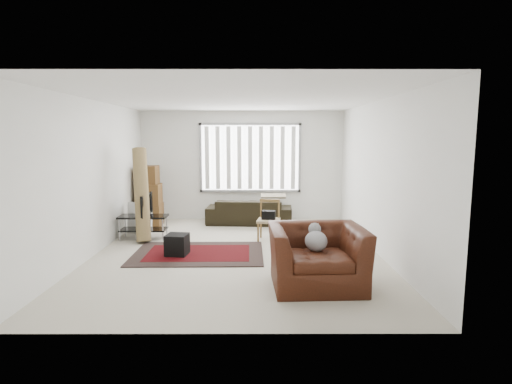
# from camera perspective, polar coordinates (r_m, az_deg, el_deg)

# --- Properties ---
(room) EXTENTS (6.00, 6.02, 2.71)m
(room) POSITION_cam_1_polar(r_m,az_deg,el_deg) (7.48, -2.36, 5.56)
(room) COLOR beige
(room) RESTS_ON ground
(persian_rug) EXTENTS (2.30, 1.55, 0.02)m
(persian_rug) POSITION_cam_1_polar(r_m,az_deg,el_deg) (7.23, -8.22, -8.67)
(persian_rug) COLOR black
(persian_rug) RESTS_ON ground
(tv_stand) EXTENTS (0.96, 0.43, 0.48)m
(tv_stand) POSITION_cam_1_polar(r_m,az_deg,el_deg) (8.45, -15.78, -4.14)
(tv_stand) COLOR black
(tv_stand) RESTS_ON ground
(tv) EXTENTS (0.10, 0.78, 0.45)m
(tv) POSITION_cam_1_polar(r_m,az_deg,el_deg) (8.38, -15.87, -1.76)
(tv) COLOR black
(tv) RESTS_ON tv_stand
(subwoofer) EXTENTS (0.40, 0.40, 0.36)m
(subwoofer) POSITION_cam_1_polar(r_m,az_deg,el_deg) (7.15, -11.20, -7.36)
(subwoofer) COLOR black
(subwoofer) RESTS_ON persian_rug
(moving_boxes) EXTENTS (0.58, 0.53, 1.40)m
(moving_boxes) POSITION_cam_1_polar(r_m,az_deg,el_deg) (9.60, -15.05, -0.85)
(moving_boxes) COLOR #55381A
(moving_boxes) RESTS_ON ground
(white_flatpack) EXTENTS (0.55, 0.24, 0.68)m
(white_flatpack) POSITION_cam_1_polar(r_m,az_deg,el_deg) (8.92, -16.26, -3.58)
(white_flatpack) COLOR silver
(white_flatpack) RESTS_ON ground
(rolled_rug) EXTENTS (0.51, 0.82, 1.86)m
(rolled_rug) POSITION_cam_1_polar(r_m,az_deg,el_deg) (8.22, -16.04, -0.33)
(rolled_rug) COLOR olive
(rolled_rug) RESTS_ON ground
(sofa) EXTENTS (2.07, 1.00, 0.77)m
(sofa) POSITION_cam_1_polar(r_m,az_deg,el_deg) (9.55, -0.96, -2.24)
(sofa) COLOR black
(sofa) RESTS_ON ground
(side_chair) EXTENTS (0.50, 0.50, 0.81)m
(side_chair) POSITION_cam_1_polar(r_m,az_deg,el_deg) (8.00, 1.83, -3.75)
(side_chair) COLOR #998964
(side_chair) RESTS_ON ground
(armchair) EXTENTS (1.33, 1.17, 0.95)m
(armchair) POSITION_cam_1_polar(r_m,az_deg,el_deg) (5.64, 8.67, -8.47)
(armchair) COLOR #3E190C
(armchair) RESTS_ON ground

